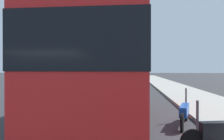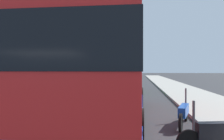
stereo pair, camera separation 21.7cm
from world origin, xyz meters
name	(u,v)px [view 1 (the left image)]	position (x,y,z in m)	size (l,w,h in m)	color
lane_divider_line	(64,113)	(10.00, 0.00, 0.00)	(110.00, 0.16, 0.01)	silver
coach_bus	(109,69)	(8.86, -2.14, 1.98)	(10.18, 2.82, 3.41)	red
motorcycle_far_end	(223,134)	(5.46, -5.15, 0.46)	(0.47, 2.05, 1.24)	black
motorcycle_by_tree	(184,112)	(8.12, -4.84, 0.46)	(2.23, 0.74, 1.24)	black
car_oncoming	(125,84)	(19.59, -2.44, 0.70)	(4.54, 2.09, 1.44)	#2D7238
car_ahead_same_lane	(105,76)	(39.70, 1.70, 0.75)	(4.08, 2.01, 1.59)	#2D7238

